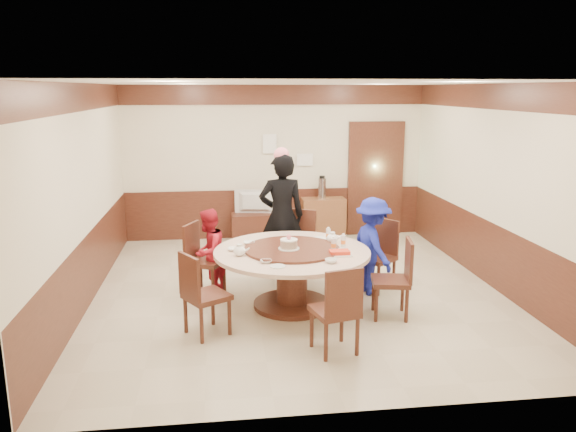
{
  "coord_description": "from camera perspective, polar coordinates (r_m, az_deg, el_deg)",
  "views": [
    {
      "loc": [
        -1.05,
        -7.25,
        2.73
      ],
      "look_at": [
        -0.15,
        -0.14,
        1.1
      ],
      "focal_mm": 35.0,
      "sensor_mm": 36.0,
      "label": 1
    }
  ],
  "objects": [
    {
      "name": "chair_4",
      "position": [
        6.02,
        4.82,
        -10.97
      ],
      "size": [
        0.54,
        0.54,
        0.97
      ],
      "rotation": [
        0.0,
        0.0,
        6.53
      ],
      "color": "#452015",
      "rests_on": "ground"
    },
    {
      "name": "chair_1",
      "position": [
        8.37,
        1.04,
        -4.02
      ],
      "size": [
        0.6,
        0.6,
        0.97
      ],
      "rotation": [
        0.0,
        0.0,
        2.65
      ],
      "color": "#452015",
      "rests_on": "ground"
    },
    {
      "name": "banquet_table",
      "position": [
        7.12,
        0.4,
        -5.16
      ],
      "size": [
        1.97,
        1.97,
        0.78
      ],
      "color": "#452015",
      "rests_on": "ground"
    },
    {
      "name": "television",
      "position": [
        10.22,
        -3.4,
        1.42
      ],
      "size": [
        0.75,
        0.22,
        0.43
      ],
      "primitive_type": "imported",
      "rotation": [
        0.0,
        0.0,
        2.98
      ],
      "color": "gray",
      "rests_on": "tv_stand"
    },
    {
      "name": "saucer_far",
      "position": [
        7.59,
        3.28,
        -2.27
      ],
      "size": [
        0.18,
        0.18,
        0.01
      ],
      "primitive_type": "cylinder",
      "color": "white",
      "rests_on": "banquet_table"
    },
    {
      "name": "bowl_0",
      "position": [
        7.33,
        -3.99,
        -2.75
      ],
      "size": [
        0.15,
        0.15,
        0.04
      ],
      "primitive_type": "imported",
      "color": "white",
      "rests_on": "banquet_table"
    },
    {
      "name": "chair_5",
      "position": [
        7.01,
        10.51,
        -7.66
      ],
      "size": [
        0.52,
        0.51,
        0.97
      ],
      "rotation": [
        0.0,
        0.0,
        7.67
      ],
      "color": "#452015",
      "rests_on": "ground"
    },
    {
      "name": "saucer_near",
      "position": [
        6.41,
        -1.05,
        -5.13
      ],
      "size": [
        0.18,
        0.18,
        0.01
      ],
      "primitive_type": "cylinder",
      "color": "white",
      "rests_on": "banquet_table"
    },
    {
      "name": "bowl_3",
      "position": [
        7.02,
        5.64,
        -3.47
      ],
      "size": [
        0.12,
        0.12,
        0.04
      ],
      "primitive_type": "imported",
      "color": "white",
      "rests_on": "banquet_table"
    },
    {
      "name": "birthday_cake",
      "position": [
        6.98,
        0.09,
        -2.86
      ],
      "size": [
        0.27,
        0.27,
        0.19
      ],
      "color": "white",
      "rests_on": "banquet_table"
    },
    {
      "name": "person_standing",
      "position": [
        8.18,
        -0.65,
        -0.01
      ],
      "size": [
        0.69,
        0.47,
        1.83
      ],
      "primitive_type": "imported",
      "rotation": [
        0.0,
        0.0,
        3.19
      ],
      "color": "black",
      "rests_on": "ground"
    },
    {
      "name": "bowl_1",
      "position": [
        6.56,
        4.39,
        -4.57
      ],
      "size": [
        0.14,
        0.14,
        0.05
      ],
      "primitive_type": "imported",
      "color": "white",
      "rests_on": "banquet_table"
    },
    {
      "name": "thermos",
      "position": [
        10.36,
        3.47,
        2.84
      ],
      "size": [
        0.15,
        0.15,
        0.38
      ],
      "primitive_type": "cylinder",
      "color": "silver",
      "rests_on": "side_cabinet"
    },
    {
      "name": "room",
      "position": [
        7.53,
        1.08,
        0.14
      ],
      "size": [
        6.0,
        6.04,
        2.84
      ],
      "color": "#C1B59B",
      "rests_on": "ground"
    },
    {
      "name": "notice_right",
      "position": [
        10.41,
        1.72,
        5.74
      ],
      "size": [
        0.3,
        0.0,
        0.22
      ],
      "primitive_type": "cube",
      "color": "white",
      "rests_on": "room"
    },
    {
      "name": "bowl_4",
      "position": [
        7.06,
        -5.51,
        -3.37
      ],
      "size": [
        0.15,
        0.15,
        0.04
      ],
      "primitive_type": "imported",
      "color": "white",
      "rests_on": "banquet_table"
    },
    {
      "name": "side_cabinet",
      "position": [
        10.48,
        3.59,
        -0.2
      ],
      "size": [
        0.8,
        0.4,
        0.75
      ],
      "primitive_type": "cube",
      "color": "brown",
      "rests_on": "ground"
    },
    {
      "name": "teapot_right",
      "position": [
        7.39,
        4.52,
        -2.28
      ],
      "size": [
        0.17,
        0.15,
        0.13
      ],
      "primitive_type": "ellipsoid",
      "color": "white",
      "rests_on": "banquet_table"
    },
    {
      "name": "tv_stand",
      "position": [
        10.32,
        -3.37,
        -1.11
      ],
      "size": [
        0.85,
        0.45,
        0.5
      ],
      "primitive_type": "cube",
      "color": "#452015",
      "rests_on": "ground"
    },
    {
      "name": "chair_3",
      "position": [
        6.47,
        -8.4,
        -9.32
      ],
      "size": [
        0.61,
        0.61,
        0.97
      ],
      "rotation": [
        0.0,
        0.0,
        5.26
      ],
      "color": "#452015",
      "rests_on": "ground"
    },
    {
      "name": "chair_0",
      "position": [
        7.9,
        8.99,
        -5.22
      ],
      "size": [
        0.62,
        0.62,
        0.97
      ],
      "rotation": [
        0.0,
        0.0,
        2.24
      ],
      "color": "#452015",
      "rests_on": "ground"
    },
    {
      "name": "person_red",
      "position": [
        7.64,
        -8.07,
        -3.62
      ],
      "size": [
        0.66,
        0.71,
        1.17
      ],
      "primitive_type": "imported",
      "rotation": [
        0.0,
        0.0,
        4.23
      ],
      "color": "#AD1726",
      "rests_on": "ground"
    },
    {
      "name": "chair_2",
      "position": [
        7.72,
        -8.44,
        -5.63
      ],
      "size": [
        0.59,
        0.59,
        0.97
      ],
      "rotation": [
        0.0,
        0.0,
        4.27
      ],
      "color": "#452015",
      "rests_on": "ground"
    },
    {
      "name": "teapot_left",
      "position": [
        6.83,
        -4.95,
        -3.55
      ],
      "size": [
        0.17,
        0.15,
        0.13
      ],
      "primitive_type": "ellipsoid",
      "color": "white",
      "rests_on": "banquet_table"
    },
    {
      "name": "bottle_2",
      "position": [
        7.5,
        4.11,
        -1.89
      ],
      "size": [
        0.06,
        0.06,
        0.16
      ],
      "primitive_type": "cylinder",
      "color": "white",
      "rests_on": "banquet_table"
    },
    {
      "name": "shrimp_platter",
      "position": [
        6.86,
        5.25,
        -3.77
      ],
      "size": [
        0.3,
        0.2,
        0.06
      ],
      "color": "white",
      "rests_on": "banquet_table"
    },
    {
      "name": "bottle_0",
      "position": [
        7.03,
        4.64,
        -2.91
      ],
      "size": [
        0.06,
        0.06,
        0.16
      ],
      "primitive_type": "cylinder",
      "color": "white",
      "rests_on": "banquet_table"
    },
    {
      "name": "person_blue",
      "position": [
        7.64,
        8.6,
        -3.05
      ],
      "size": [
        0.65,
        0.93,
        1.32
      ],
      "primitive_type": "imported",
      "rotation": [
        0.0,
        0.0,
        1.77
      ],
      "color": "#18229B",
      "rests_on": "ground"
    },
    {
      "name": "notice_left",
      "position": [
        10.3,
        -1.87,
        7.34
      ],
      "size": [
        0.25,
        0.0,
        0.35
      ],
      "primitive_type": "cube",
      "color": "white",
      "rests_on": "room"
    },
    {
      "name": "bowl_2",
      "position": [
        6.55,
        -2.24,
        -4.63
      ],
      "size": [
        0.14,
        0.14,
        0.03
      ],
      "primitive_type": "imported",
      "color": "white",
      "rests_on": "banquet_table"
    },
    {
      "name": "bottle_1",
      "position": [
        7.19,
        5.63,
        -2.56
      ],
      "size": [
        0.06,
        0.06,
        0.16
      ],
      "primitive_type": "cylinder",
      "color": "white",
      "rests_on": "banquet_table"
    }
  ]
}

